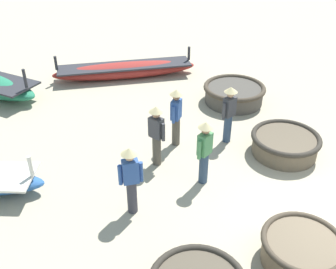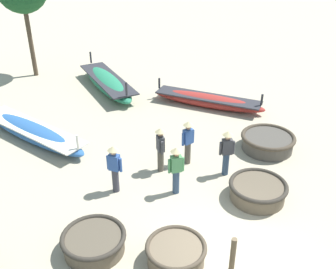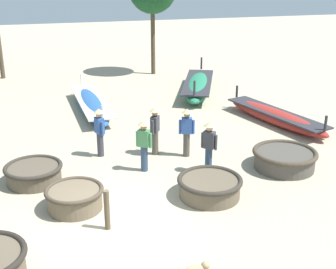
{
  "view_description": "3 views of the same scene",
  "coord_description": "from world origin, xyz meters",
  "px_view_note": "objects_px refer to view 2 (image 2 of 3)",
  "views": [
    {
      "loc": [
        -6.08,
        2.97,
        6.03
      ],
      "look_at": [
        1.73,
        3.71,
        1.16
      ],
      "focal_mm": 42.0,
      "sensor_mm": 36.0,
      "label": 1
    },
    {
      "loc": [
        -6.4,
        -3.56,
        7.76
      ],
      "look_at": [
        2.64,
        4.14,
        1.18
      ],
      "focal_mm": 42.0,
      "sensor_mm": 36.0,
      "label": 2
    },
    {
      "loc": [
        -1.15,
        -10.29,
        6.26
      ],
      "look_at": [
        2.37,
        3.25,
        0.98
      ],
      "focal_mm": 50.0,
      "sensor_mm": 36.0,
      "label": 3
    }
  ],
  "objects_px": {
    "coracle_front_right": "(258,190)",
    "fisherman_standing_left": "(227,150)",
    "coracle_beside_post": "(176,253)",
    "long_boat_red_hull": "(108,83)",
    "fisherman_crouching": "(114,166)",
    "fisherman_standing_right": "(160,147)",
    "coracle_far_left": "(268,141)",
    "mooring_post_mid_beach": "(233,255)",
    "long_boat_white_hull": "(208,100)",
    "fisherman_with_hat": "(176,167)",
    "long_boat_green_hull": "(32,132)",
    "coracle_tilted": "(94,242)",
    "fisherman_hauling": "(188,140)"
  },
  "relations": [
    {
      "from": "coracle_beside_post",
      "to": "long_boat_red_hull",
      "type": "relative_size",
      "value": 0.28
    },
    {
      "from": "long_boat_white_hull",
      "to": "fisherman_standing_right",
      "type": "bearing_deg",
      "value": -161.12
    },
    {
      "from": "long_boat_green_hull",
      "to": "coracle_tilted",
      "type": "bearing_deg",
      "value": -109.94
    },
    {
      "from": "coracle_front_right",
      "to": "long_boat_white_hull",
      "type": "bearing_deg",
      "value": 48.25
    },
    {
      "from": "coracle_tilted",
      "to": "mooring_post_mid_beach",
      "type": "bearing_deg",
      "value": -60.5
    },
    {
      "from": "coracle_beside_post",
      "to": "long_boat_white_hull",
      "type": "bearing_deg",
      "value": 30.61
    },
    {
      "from": "coracle_beside_post",
      "to": "fisherman_hauling",
      "type": "distance_m",
      "value": 4.76
    },
    {
      "from": "fisherman_standing_left",
      "to": "fisherman_with_hat",
      "type": "relative_size",
      "value": 1.0
    },
    {
      "from": "fisherman_standing_left",
      "to": "fisherman_with_hat",
      "type": "xyz_separation_m",
      "value": [
        -1.9,
        0.63,
        0.0
      ]
    },
    {
      "from": "long_boat_red_hull",
      "to": "fisherman_standing_right",
      "type": "distance_m",
      "value": 7.93
    },
    {
      "from": "long_boat_white_hull",
      "to": "fisherman_crouching",
      "type": "distance_m",
      "value": 7.42
    },
    {
      "from": "fisherman_standing_right",
      "to": "long_boat_red_hull",
      "type": "bearing_deg",
      "value": 61.38
    },
    {
      "from": "coracle_front_right",
      "to": "fisherman_standing_left",
      "type": "relative_size",
      "value": 1.1
    },
    {
      "from": "coracle_front_right",
      "to": "fisherman_crouching",
      "type": "bearing_deg",
      "value": 125.29
    },
    {
      "from": "long_boat_green_hull",
      "to": "fisherman_standing_right",
      "type": "bearing_deg",
      "value": -73.43
    },
    {
      "from": "fisherman_hauling",
      "to": "mooring_post_mid_beach",
      "type": "relative_size",
      "value": 1.59
    },
    {
      "from": "coracle_front_right",
      "to": "long_boat_white_hull",
      "type": "relative_size",
      "value": 0.34
    },
    {
      "from": "long_boat_white_hull",
      "to": "fisherman_with_hat",
      "type": "height_order",
      "value": "fisherman_with_hat"
    },
    {
      "from": "fisherman_standing_right",
      "to": "coracle_far_left",
      "type": "bearing_deg",
      "value": -29.91
    },
    {
      "from": "fisherman_standing_right",
      "to": "fisherman_standing_left",
      "type": "bearing_deg",
      "value": -55.21
    },
    {
      "from": "fisherman_with_hat",
      "to": "fisherman_crouching",
      "type": "relative_size",
      "value": 1.0
    },
    {
      "from": "fisherman_standing_left",
      "to": "fisherman_hauling",
      "type": "distance_m",
      "value": 1.45
    },
    {
      "from": "coracle_front_right",
      "to": "mooring_post_mid_beach",
      "type": "xyz_separation_m",
      "value": [
        -2.98,
        -0.95,
        0.21
      ]
    },
    {
      "from": "long_boat_red_hull",
      "to": "mooring_post_mid_beach",
      "type": "xyz_separation_m",
      "value": [
        -5.99,
        -11.23,
        0.16
      ]
    },
    {
      "from": "coracle_far_left",
      "to": "coracle_front_right",
      "type": "distance_m",
      "value": 3.17
    },
    {
      "from": "mooring_post_mid_beach",
      "to": "fisherman_crouching",
      "type": "bearing_deg",
      "value": 85.15
    },
    {
      "from": "long_boat_green_hull",
      "to": "coracle_far_left",
      "type": "bearing_deg",
      "value": -54.75
    },
    {
      "from": "long_boat_white_hull",
      "to": "fisherman_standing_left",
      "type": "relative_size",
      "value": 3.24
    },
    {
      "from": "coracle_tilted",
      "to": "coracle_front_right",
      "type": "height_order",
      "value": "coracle_front_right"
    },
    {
      "from": "coracle_tilted",
      "to": "fisherman_standing_left",
      "type": "bearing_deg",
      "value": -7.25
    },
    {
      "from": "coracle_front_right",
      "to": "coracle_beside_post",
      "type": "bearing_deg",
      "value": 175.82
    },
    {
      "from": "long_boat_white_hull",
      "to": "mooring_post_mid_beach",
      "type": "bearing_deg",
      "value": -141.12
    },
    {
      "from": "long_boat_red_hull",
      "to": "fisherman_standing_right",
      "type": "relative_size",
      "value": 3.39
    },
    {
      "from": "coracle_tilted",
      "to": "long_boat_green_hull",
      "type": "bearing_deg",
      "value": 70.06
    },
    {
      "from": "long_boat_white_hull",
      "to": "coracle_far_left",
      "type": "bearing_deg",
      "value": -113.2
    },
    {
      "from": "fisherman_with_hat",
      "to": "long_boat_red_hull",
      "type": "bearing_deg",
      "value": 61.54
    },
    {
      "from": "coracle_far_left",
      "to": "fisherman_standing_left",
      "type": "distance_m",
      "value": 2.54
    },
    {
      "from": "coracle_tilted",
      "to": "long_boat_green_hull",
      "type": "xyz_separation_m",
      "value": [
        2.37,
        6.54,
        0.0
      ]
    },
    {
      "from": "coracle_far_left",
      "to": "fisherman_crouching",
      "type": "bearing_deg",
      "value": 156.02
    },
    {
      "from": "coracle_front_right",
      "to": "fisherman_crouching",
      "type": "distance_m",
      "value": 4.54
    },
    {
      "from": "fisherman_standing_left",
      "to": "coracle_front_right",
      "type": "bearing_deg",
      "value": -107.95
    },
    {
      "from": "coracle_beside_post",
      "to": "coracle_tilted",
      "type": "bearing_deg",
      "value": 119.16
    },
    {
      "from": "coracle_beside_post",
      "to": "fisherman_standing_left",
      "type": "bearing_deg",
      "value": 16.56
    },
    {
      "from": "coracle_front_right",
      "to": "fisherman_with_hat",
      "type": "relative_size",
      "value": 1.1
    },
    {
      "from": "long_boat_red_hull",
      "to": "long_boat_white_hull",
      "type": "bearing_deg",
      "value": -72.22
    },
    {
      "from": "long_boat_red_hull",
      "to": "fisherman_crouching",
      "type": "height_order",
      "value": "fisherman_crouching"
    },
    {
      "from": "long_boat_white_hull",
      "to": "fisherman_standing_right",
      "type": "relative_size",
      "value": 3.24
    },
    {
      "from": "coracle_tilted",
      "to": "coracle_beside_post",
      "type": "bearing_deg",
      "value": -60.84
    },
    {
      "from": "coracle_tilted",
      "to": "long_boat_red_hull",
      "type": "bearing_deg",
      "value": 46.24
    },
    {
      "from": "fisherman_standing_left",
      "to": "long_boat_green_hull",
      "type": "bearing_deg",
      "value": 111.72
    }
  ]
}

